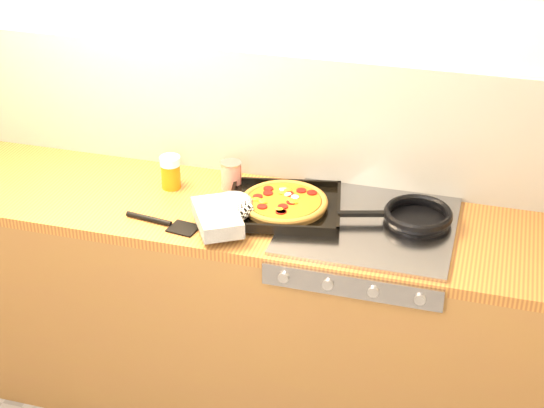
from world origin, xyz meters
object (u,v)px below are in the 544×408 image
(frying_pan, at_px, (416,216))
(tomato_can, at_px, (231,176))
(juice_glass, at_px, (171,172))
(pizza_on_tray, at_px, (266,206))

(frying_pan, height_order, tomato_can, tomato_can)
(frying_pan, distance_m, juice_glass, 0.94)
(frying_pan, bearing_deg, tomato_can, 173.57)
(tomato_can, bearing_deg, pizza_on_tray, -42.29)
(frying_pan, xyz_separation_m, juice_glass, (-0.94, 0.03, 0.03))
(tomato_can, distance_m, juice_glass, 0.23)
(pizza_on_tray, height_order, frying_pan, pizza_on_tray)
(frying_pan, bearing_deg, juice_glass, 178.35)
(juice_glass, bearing_deg, frying_pan, -1.65)
(frying_pan, xyz_separation_m, tomato_can, (-0.71, 0.08, 0.02))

